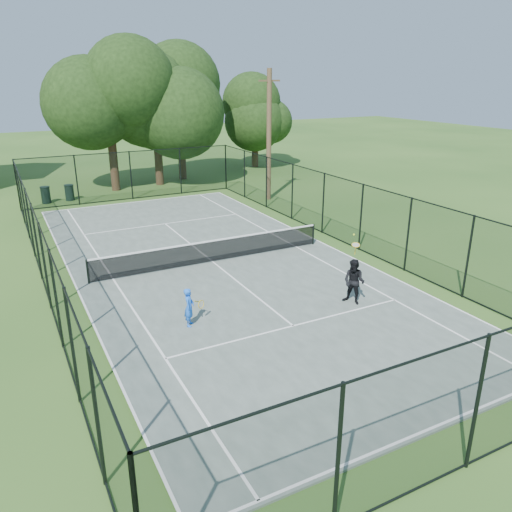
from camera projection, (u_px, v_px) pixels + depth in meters
name	position (u px, v px, depth m)	size (l,w,h in m)	color
ground	(213.00, 263.00, 20.82)	(120.00, 120.00, 0.00)	#2A511C
tennis_court	(213.00, 262.00, 20.81)	(11.00, 24.00, 0.06)	#4F5D53
tennis_net	(212.00, 250.00, 20.62)	(10.08, 0.08, 0.95)	black
fence	(212.00, 229.00, 20.31)	(13.10, 26.10, 3.00)	black
tree_near_left	(108.00, 105.00, 32.20)	(6.96, 6.96, 9.07)	#332114
tree_near_mid	(155.00, 108.00, 34.08)	(6.56, 6.56, 8.58)	#332114
tree_near_right	(179.00, 103.00, 36.00)	(6.25, 6.25, 8.63)	#332114
tree_far_right	(255.00, 117.00, 41.43)	(5.02, 5.02, 6.64)	#332114
trash_bin_left	(46.00, 195.00, 30.44)	(0.58, 0.58, 1.03)	black
trash_bin_right	(69.00, 192.00, 31.17)	(0.58, 0.58, 0.99)	black
utility_pole	(269.00, 135.00, 30.29)	(1.40, 0.30, 7.80)	#4C3823
player_blue	(189.00, 307.00, 15.32)	(0.83, 0.54, 1.23)	blue
player_black	(354.00, 282.00, 16.77)	(0.88, 1.19, 2.23)	black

